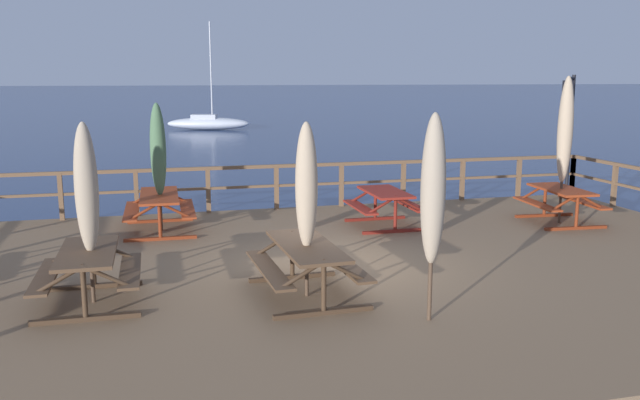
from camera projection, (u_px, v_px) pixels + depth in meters
The scene contains 15 objects.
ground_plane at pixel (331, 305), 11.26m from camera, with size 600.00×600.00×0.00m, color navy.
wooden_deck at pixel (331, 286), 11.20m from camera, with size 16.52×10.38×0.68m, color #846647.
railing_waterside_far at pixel (276, 179), 15.80m from camera, with size 16.32×0.10×1.09m.
picnic_table_front_right at pixel (159, 204), 13.63m from camera, with size 1.43×2.06×0.78m.
picnic_table_front_left at pixel (561, 198), 14.38m from camera, with size 1.51×1.77×0.78m.
picnic_table_mid_right at pixel (307, 258), 9.57m from camera, with size 1.49×2.10×0.78m.
picnic_table_back_left at pixel (385, 201), 14.05m from camera, with size 1.40×1.62×0.78m.
picnic_table_mid_left at pixel (88, 265), 9.23m from camera, with size 1.40×1.79×0.78m.
patio_umbrella_tall_front at pixel (158, 150), 13.42m from camera, with size 0.32×0.32×2.64m.
patio_umbrella_tall_back_right at pixel (565, 131), 14.10m from camera, with size 0.32×0.32×3.17m.
patio_umbrella_tall_mid_right at pixel (306, 187), 9.35m from camera, with size 0.32×0.32×2.54m.
patio_umbrella_tall_back_left at pixel (433, 191), 8.38m from camera, with size 0.32×0.32×2.72m.
patio_umbrella_short_back at pixel (86, 189), 9.08m from camera, with size 0.32×0.32×2.56m.
lamp_post_hooked at pixel (569, 118), 16.69m from camera, with size 0.55×0.52×3.20m.
sailboat_distant at pixel (208, 123), 48.40m from camera, with size 6.23×3.12×7.72m.
Camera 1 is at (-2.82, -10.37, 3.83)m, focal length 37.10 mm.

